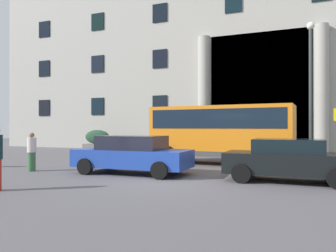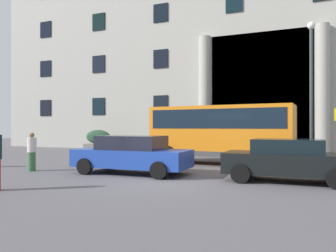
# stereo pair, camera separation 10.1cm
# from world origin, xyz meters

# --- Properties ---
(ground_plane) EXTENTS (80.00, 64.00, 0.12)m
(ground_plane) POSITION_xyz_m (0.00, 0.00, -0.06)
(ground_plane) COLOR #59565B
(office_building_facade) EXTENTS (42.44, 9.70, 16.07)m
(office_building_facade) POSITION_xyz_m (0.01, 17.48, 8.03)
(office_building_facade) COLOR #A9A59C
(office_building_facade) RESTS_ON ground_plane
(orange_minibus) EXTENTS (6.81, 2.82, 2.80)m
(orange_minibus) POSITION_xyz_m (0.80, 5.50, 1.67)
(orange_minibus) COLOR orange
(orange_minibus) RESTS_ON ground_plane
(hedge_planter_east) EXTENTS (1.58, 0.85, 1.40)m
(hedge_planter_east) POSITION_xyz_m (-4.61, 10.54, 0.68)
(hedge_planter_east) COLOR #656757
(hedge_planter_east) RESTS_ON ground_plane
(hedge_planter_entrance_left) EXTENTS (2.18, 0.74, 1.59)m
(hedge_planter_entrance_left) POSITION_xyz_m (-9.74, 10.61, 0.77)
(hedge_planter_entrance_left) COLOR slate
(hedge_planter_entrance_left) RESTS_ON ground_plane
(parked_sedan_far) EXTENTS (4.07, 1.93, 1.41)m
(parked_sedan_far) POSITION_xyz_m (3.99, 1.31, 0.73)
(parked_sedan_far) COLOR black
(parked_sedan_far) RESTS_ON ground_plane
(parked_estate_mid) EXTENTS (4.52, 2.02, 1.47)m
(parked_estate_mid) POSITION_xyz_m (-1.67, 1.04, 0.75)
(parked_estate_mid) COLOR #1E3E9D
(parked_estate_mid) RESTS_ON ground_plane
(pedestrian_man_crossing) EXTENTS (0.36, 0.36, 1.57)m
(pedestrian_man_crossing) POSITION_xyz_m (-5.83, 0.16, 0.79)
(pedestrian_man_crossing) COLOR #35613B
(pedestrian_man_crossing) RESTS_ON ground_plane
(lamppost_plaza_centre) EXTENTS (0.40, 0.40, 7.26)m
(lamppost_plaza_centre) POSITION_xyz_m (4.88, 8.31, 4.24)
(lamppost_plaza_centre) COLOR #303838
(lamppost_plaza_centre) RESTS_ON ground_plane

